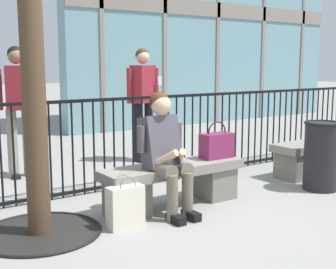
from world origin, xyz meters
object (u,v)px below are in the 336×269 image
Objects in this scene: stone_bench at (173,181)px; bystander_further_back at (18,101)px; seated_person_with_phone at (165,149)px; shopping_bag at (125,206)px; trash_can at (321,155)px; stone_bench_far at (321,153)px; handbag_on_bench at (217,145)px; bystander_at_railing at (143,96)px.

bystander_further_back is at bearing 112.78° from stone_bench.
seated_person_with_phone reaches higher than shopping_bag.
trash_can is (1.80, -0.48, 0.15)m from stone_bench.
stone_bench_far is (3.24, 0.31, 0.07)m from shopping_bag.
stone_bench_far is (2.71, 0.17, -0.38)m from seated_person_with_phone.
seated_person_with_phone is 2.48× the size of shopping_bag.
trash_can is at bearing -20.84° from handbag_on_bench.
handbag_on_bench reaches higher than shopping_bag.
handbag_on_bench is (0.78, 0.12, -0.05)m from seated_person_with_phone.
stone_bench is 3.28× the size of shopping_bag.
trash_can is (2.00, -0.35, -0.23)m from seated_person_with_phone.
stone_bench_far is (1.93, 0.05, -0.32)m from handbag_on_bench.
bystander_further_back is at bearing 148.04° from stone_bench_far.
bystander_further_back reaches higher than seated_person_with_phone.
shopping_bag reaches higher than stone_bench.
stone_bench and stone_bench_far have the same top height.
bystander_further_back is at bearing 124.30° from handbag_on_bench.
bystander_further_back is 3.85m from trash_can.
seated_person_with_phone is at bearing -72.66° from bystander_further_back.
bystander_further_back reaches higher than shopping_bag.
seated_person_with_phone is at bearing -146.62° from stone_bench.
seated_person_with_phone is 0.76× the size of stone_bench_far.
seated_person_with_phone is 0.71× the size of bystander_at_railing.
bystander_at_railing reaches higher than trash_can.
stone_bench_far is (1.57, -2.08, -0.73)m from bystander_at_railing.
bystander_at_railing is (0.95, 2.12, 0.73)m from stone_bench.
shopping_bag is 0.29× the size of bystander_further_back.
bystander_at_railing is 1.07× the size of stone_bench_far.
bystander_at_railing is (0.37, 2.13, 0.41)m from handbag_on_bench.
trash_can is (1.22, -0.47, -0.18)m from handbag_on_bench.
bystander_at_railing reaches higher than handbag_on_bench.
shopping_bag is 2.59m from bystander_further_back.
trash_can is (2.72, -2.66, -0.58)m from bystander_further_back.
bystander_at_railing is at bearing 127.08° from stone_bench_far.
seated_person_with_phone reaches higher than trash_can.
seated_person_with_phone reaches higher than handbag_on_bench.
stone_bench is 1.00× the size of stone_bench_far.
trash_can is at bearing -9.86° from seated_person_with_phone.
stone_bench is 1.87m from trash_can.
handbag_on_bench is 0.50× the size of trash_can.
stone_bench_far is 0.89m from trash_can.
handbag_on_bench is at bearing -178.37° from stone_bench_far.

